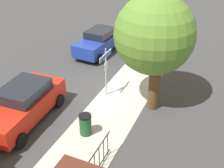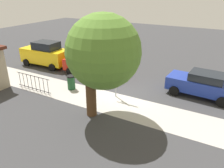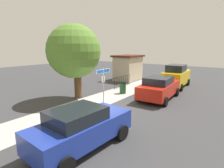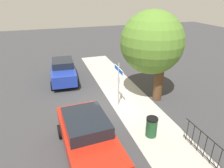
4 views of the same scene
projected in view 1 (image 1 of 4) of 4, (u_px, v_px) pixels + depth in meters
name	position (u px, v px, depth m)	size (l,w,h in m)	color
ground_plane	(101.00, 91.00, 15.12)	(60.00, 60.00, 0.00)	#38383A
sidewalk_strip	(107.00, 118.00, 13.09)	(24.00, 2.60, 0.00)	#AEA9A2
street_sign	(106.00, 64.00, 13.94)	(1.33, 0.07, 2.67)	#9EA0A5
shade_tree	(155.00, 33.00, 12.52)	(3.76, 3.76, 5.43)	#50351F
car_blue	(99.00, 41.00, 19.11)	(4.27, 2.14, 1.62)	#1D3399
car_red	(23.00, 104.00, 12.61)	(4.63, 2.30, 1.70)	red
iron_fence	(92.00, 168.00, 9.75)	(3.01, 0.04, 1.07)	black
trash_bin	(85.00, 124.00, 11.91)	(0.55, 0.55, 0.98)	#1E4C28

